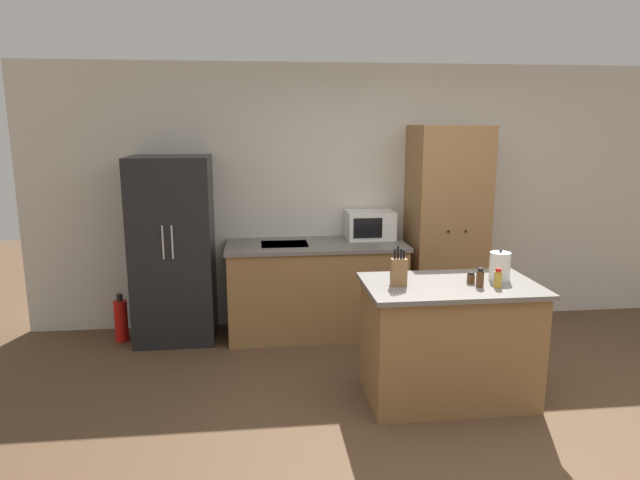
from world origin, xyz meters
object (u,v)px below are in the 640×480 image
object	(u,v)px
spice_bottle_tall_dark	(471,278)
fire_extinguisher	(121,320)
pantry_cabinet	(446,229)
spice_bottle_short_red	(480,278)
knife_block	(399,271)
kettle	(500,266)
refrigerator	(173,250)
microwave	(370,225)
spice_bottle_amber_oil	(498,279)

from	to	relation	value
spice_bottle_tall_dark	fire_extinguisher	bearing A→B (deg)	152.82
pantry_cabinet	spice_bottle_short_red	xyz separation A→B (m)	(-0.28, -1.58, -0.05)
knife_block	kettle	bearing A→B (deg)	5.21
refrigerator	microwave	world-z (taller)	refrigerator
spice_bottle_amber_oil	spice_bottle_short_red	bearing A→B (deg)	167.74
spice_bottle_amber_oil	kettle	distance (m)	0.22
spice_bottle_tall_dark	kettle	distance (m)	0.26
pantry_cabinet	kettle	bearing A→B (deg)	-92.71
microwave	refrigerator	bearing A→B (deg)	-176.23
pantry_cabinet	spice_bottle_short_red	world-z (taller)	pantry_cabinet
refrigerator	spice_bottle_tall_dark	bearing A→B (deg)	-32.49
spice_bottle_amber_oil	fire_extinguisher	size ratio (longest dim) A/B	0.30
knife_block	fire_extinguisher	bearing A→B (deg)	147.46
pantry_cabinet	spice_bottle_amber_oil	distance (m)	1.62
spice_bottle_short_red	kettle	distance (m)	0.27
pantry_cabinet	spice_bottle_amber_oil	bearing A→B (deg)	-95.76
knife_block	spice_bottle_tall_dark	bearing A→B (deg)	0.75
spice_bottle_short_red	spice_bottle_amber_oil	xyz separation A→B (m)	(0.12, -0.03, -0.00)
pantry_cabinet	spice_bottle_amber_oil	world-z (taller)	pantry_cabinet
pantry_cabinet	knife_block	size ratio (longest dim) A/B	6.83
microwave	spice_bottle_amber_oil	bearing A→B (deg)	-71.71
spice_bottle_amber_oil	fire_extinguisher	distance (m)	3.46
spice_bottle_short_red	spice_bottle_amber_oil	world-z (taller)	same
spice_bottle_tall_dark	pantry_cabinet	bearing A→B (deg)	78.16
microwave	knife_block	xyz separation A→B (m)	(-0.12, -1.61, -0.05)
knife_block	fire_extinguisher	distance (m)	2.83
spice_bottle_short_red	spice_bottle_amber_oil	distance (m)	0.12
spice_bottle_tall_dark	knife_block	bearing A→B (deg)	-179.25
spice_bottle_short_red	kettle	world-z (taller)	kettle
refrigerator	microwave	xyz separation A→B (m)	(1.89, 0.12, 0.17)
pantry_cabinet	spice_bottle_tall_dark	world-z (taller)	pantry_cabinet
microwave	spice_bottle_amber_oil	size ratio (longest dim) A/B	3.34
pantry_cabinet	spice_bottle_short_red	size ratio (longest dim) A/B	14.41
microwave	spice_bottle_amber_oil	world-z (taller)	microwave
spice_bottle_tall_dark	spice_bottle_amber_oil	bearing A→B (deg)	-40.60
pantry_cabinet	microwave	bearing A→B (deg)	170.64
pantry_cabinet	spice_bottle_short_red	bearing A→B (deg)	-100.16
kettle	pantry_cabinet	bearing A→B (deg)	87.29
microwave	spice_bottle_short_red	distance (m)	1.76
fire_extinguisher	kettle	bearing A→B (deg)	-24.32
spice_bottle_tall_dark	spice_bottle_short_red	size ratio (longest dim) A/B	0.59
refrigerator	pantry_cabinet	bearing A→B (deg)	0.09
pantry_cabinet	refrigerator	bearing A→B (deg)	-179.91
pantry_cabinet	microwave	distance (m)	0.74
spice_bottle_amber_oil	kettle	xyz separation A→B (m)	(0.09, 0.19, 0.04)
refrigerator	fire_extinguisher	xyz separation A→B (m)	(-0.52, -0.02, -0.66)
pantry_cabinet	fire_extinguisher	distance (m)	3.24
knife_block	spice_bottle_short_red	size ratio (longest dim) A/B	2.11
pantry_cabinet	spice_bottle_amber_oil	xyz separation A→B (m)	(-0.16, -1.61, -0.05)
microwave	knife_block	size ratio (longest dim) A/B	1.58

